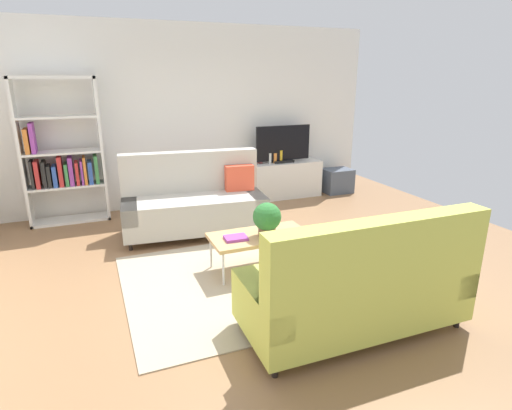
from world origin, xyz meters
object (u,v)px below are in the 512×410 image
object	(u,v)px
storage_trunk	(337,181)
potted_plant	(267,218)
couch_green	(356,285)
bottle_0	(270,158)
bookshelf	(62,158)
table_book_0	(236,238)
coffee_table	(260,237)
vase_1	(260,159)
vase_0	(251,160)
couch_beige	(195,202)
tv_console	(282,180)
bottle_1	(275,158)
tv	(283,145)
bottle_2	(281,157)

from	to	relation	value
storage_trunk	potted_plant	distance (m)	3.61
couch_green	bottle_0	bearing A→B (deg)	77.13
bookshelf	table_book_0	xyz separation A→B (m)	(1.73, -2.61, -0.53)
coffee_table	vase_1	size ratio (longest dim) A/B	8.18
potted_plant	vase_0	distance (m)	2.82
couch_beige	table_book_0	distance (m)	1.45
tv_console	vase_1	world-z (taller)	vase_1
bookshelf	coffee_table	bearing A→B (deg)	-51.83
storage_trunk	bottle_0	distance (m)	1.45
bottle_1	vase_1	bearing A→B (deg)	160.13
storage_trunk	vase_1	world-z (taller)	vase_1
potted_plant	table_book_0	world-z (taller)	potted_plant
coffee_table	table_book_0	distance (m)	0.30
coffee_table	table_book_0	size ratio (longest dim) A/B	4.58
tv	bottle_2	world-z (taller)	tv
couch_beige	storage_trunk	world-z (taller)	couch_beige
table_book_0	vase_0	size ratio (longest dim) A/B	1.54
couch_green	storage_trunk	size ratio (longest dim) A/B	3.68
coffee_table	vase_0	xyz separation A→B (m)	(0.92, 2.61, 0.33)
storage_trunk	bottle_1	size ratio (longest dim) A/B	2.95
vase_0	vase_1	world-z (taller)	vase_0
potted_plant	vase_0	world-z (taller)	potted_plant
table_book_0	bottle_0	bearing A→B (deg)	58.96
storage_trunk	bottle_1	xyz separation A→B (m)	(-1.26, 0.06, 0.51)
tv	couch_beige	bearing A→B (deg)	-149.19
table_book_0	vase_0	distance (m)	2.92
couch_green	vase_1	size ratio (longest dim) A/B	14.22
storage_trunk	vase_0	distance (m)	1.76
storage_trunk	potted_plant	bearing A→B (deg)	-135.09
bookshelf	vase_1	world-z (taller)	bookshelf
vase_0	bottle_0	distance (m)	0.34
tv	vase_0	bearing A→B (deg)	173.12
coffee_table	tv_console	size ratio (longest dim) A/B	0.79
bottle_1	coffee_table	bearing A→B (deg)	-118.05
tv_console	potted_plant	size ratio (longest dim) A/B	3.67
coffee_table	vase_1	world-z (taller)	vase_1
potted_plant	coffee_table	bearing A→B (deg)	126.52
potted_plant	vase_0	bearing A→B (deg)	72.20
couch_green	vase_0	distance (m)	4.09
storage_trunk	potted_plant	world-z (taller)	potted_plant
vase_0	bottle_1	world-z (taller)	bottle_1
vase_1	table_book_0	bearing A→B (deg)	-117.66
couch_beige	coffee_table	world-z (taller)	couch_beige
couch_beige	tv_console	size ratio (longest dim) A/B	1.41
bookshelf	storage_trunk	xyz separation A→B (m)	(4.62, -0.12, -0.75)
storage_trunk	potted_plant	xyz separation A→B (m)	(-2.54, -2.53, 0.41)
couch_green	coffee_table	size ratio (longest dim) A/B	1.74
bottle_2	tv_console	bearing A→B (deg)	42.18
table_book_0	bottle_1	size ratio (longest dim) A/B	1.36
couch_green	coffee_table	xyz separation A→B (m)	(-0.28, 1.42, -0.05)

